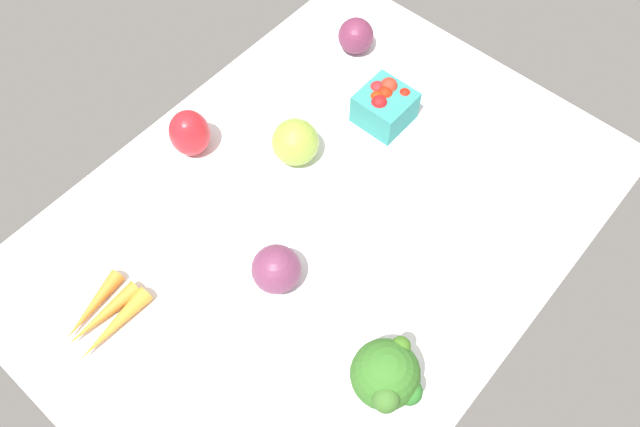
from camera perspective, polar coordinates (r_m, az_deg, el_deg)
name	(u,v)px	position (r cm, az deg, el deg)	size (l,w,h in cm)	color
tablecloth	(320,222)	(111.91, 0.00, -0.78)	(104.00, 76.00, 2.00)	white
red_onion_near_basket	(276,269)	(102.34, -3.93, -5.01)	(8.08, 8.08, 8.08)	#733455
carrot_bunch	(104,317)	(107.37, -18.82, -8.76)	(14.37, 9.52, 2.83)	orange
red_onion_center	(356,36)	(133.69, 3.24, 15.63)	(7.25, 7.25, 7.25)	#6F2B48
heirloom_tomato_green	(295,142)	(115.01, -2.22, 6.43)	(8.60, 8.60, 8.60)	#93B63E
berry_basket	(385,105)	(121.45, 5.82, 9.69)	(9.40, 9.40, 8.06)	teal
bell_pepper_red	(190,133)	(117.99, -11.61, 7.09)	(7.44, 7.44, 9.45)	red
broccoli_head	(386,376)	(91.64, 5.99, -14.30)	(10.44, 10.82, 13.71)	#97BE85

